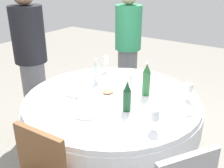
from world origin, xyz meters
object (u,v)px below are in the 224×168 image
Objects in this scene: wine_glass_front at (129,80)px; plate_west at (87,112)px; bottle_green_far at (146,80)px; person_left at (128,47)px; wine_glass_outer at (189,88)px; wine_glass_mid at (155,115)px; wine_glass_north at (106,61)px; bottle_clear_near at (96,72)px; plate_east at (181,110)px; plate_rear at (76,82)px; bottle_dark_green_left at (127,97)px; plate_right at (108,93)px; dining_table at (112,111)px; person_far at (31,60)px.

plate_west is (-0.57, 0.04, -0.09)m from wine_glass_front.
person_left is (0.99, 0.78, -0.05)m from bottle_green_far.
wine_glass_outer is 0.58m from wine_glass_mid.
wine_glass_north is 0.95m from plate_west.
wine_glass_north is at bearing 18.64° from bottle_clear_near.
bottle_clear_near is 0.91m from plate_east.
bottle_green_far reaches higher than plate_rear.
bottle_green_far is at bearing -22.60° from plate_west.
wine_glass_mid is 1.06m from plate_rear.
plate_east is 0.80× the size of plate_rear.
bottle_green_far reaches higher than bottle_dark_green_left.
bottle_dark_green_left is at bearing -119.11° from plate_right.
plate_right is 1.27m from person_left.
dining_table is 0.50m from plate_rear.
dining_table is 9.87× the size of wine_glass_mid.
dining_table is at bearing 63.19° from wine_glass_mid.
plate_west is (-0.37, -0.06, -0.00)m from plate_right.
plate_east is at bearing -103.16° from wine_glass_front.
bottle_clear_near is 0.23m from plate_rear.
plate_right is 0.15× the size of person_far.
bottle_dark_green_left is 1.56× the size of wine_glass_north.
bottle_dark_green_left is at bearing -178.67° from bottle_green_far.
wine_glass_mid is at bearing -78.30° from person_left.
person_left is (1.34, 0.78, -0.03)m from bottle_dark_green_left.
bottle_dark_green_left is 1.03× the size of plate_rear.
plate_rear is at bearing -110.71° from person_left.
plate_east is 0.74m from plate_west.
person_left is at bearing 3.98° from plate_rear.
person_left is at bearing 37.99° from bottle_green_far.
person_far reaches higher than plate_right.
plate_rear is (-0.03, 1.07, 0.00)m from plate_east.
person_far is at bearing 70.35° from plate_west.
plate_rear is (-0.25, 1.04, -0.10)m from wine_glass_outer.
wine_glass_mid is at bearing -108.21° from plate_rear.
plate_rear is (-0.14, 0.70, -0.13)m from bottle_green_far.
bottle_dark_green_left is at bearing -134.64° from wine_glass_north.
person_far is (-0.15, 0.76, 0.02)m from bottle_clear_near.
bottle_green_far reaches higher than wine_glass_mid.
dining_table is at bearing 170.34° from wine_glass_front.
person_left is (1.17, 0.49, 0.08)m from plate_right.
wine_glass_mid is at bearing -81.40° from plate_west.
person_far is (-0.03, 0.59, 0.12)m from plate_rear.
bottle_dark_green_left is at bearing -95.74° from person_far.
person_far reaches higher than wine_glass_mid.
person_left is (0.97, 0.59, -0.00)m from wine_glass_front.
plate_rear is at bearing 74.20° from bottle_dark_green_left.
bottle_clear_near is at bearing 61.89° from wine_glass_mid.
wine_glass_mid is (-0.27, -0.53, 0.26)m from dining_table.
dining_table is at bearing 59.46° from bottle_dark_green_left.
plate_right is 1.00× the size of plate_rear.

